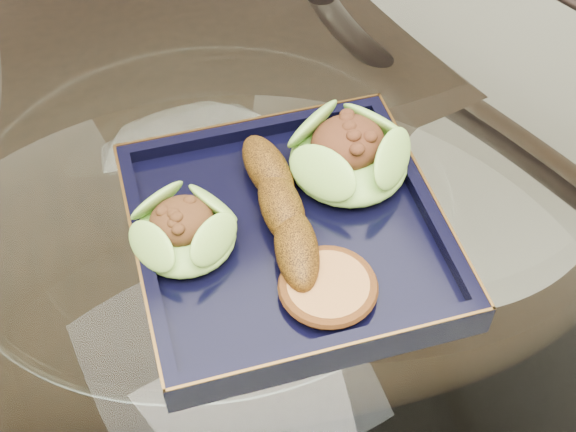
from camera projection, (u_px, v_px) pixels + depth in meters
dining_table at (222, 332)px, 0.86m from camera, size 1.13×1.13×0.77m
dining_chair at (187, 95)px, 1.27m from camera, size 0.41×0.41×0.88m
navy_plate at (288, 238)px, 0.72m from camera, size 0.32×0.32×0.02m
lettuce_wrap_left at (184, 232)px, 0.69m from camera, size 0.10×0.10×0.03m
lettuce_wrap_right at (349, 157)px, 0.74m from camera, size 0.12×0.12×0.04m
roasted_plantain at (282, 207)px, 0.71m from camera, size 0.08×0.18×0.03m
crumb_patty at (328, 288)px, 0.66m from camera, size 0.10×0.10×0.01m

